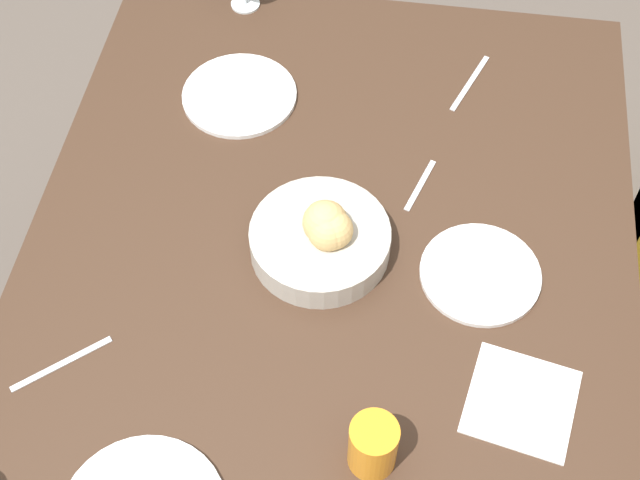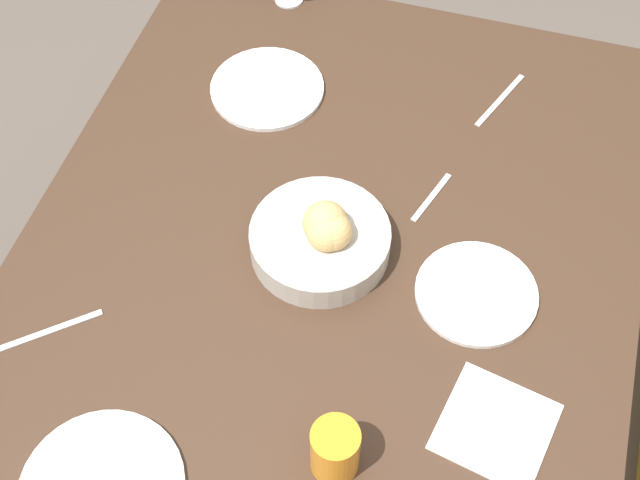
{
  "view_description": "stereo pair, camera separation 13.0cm",
  "coord_description": "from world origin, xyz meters",
  "px_view_note": "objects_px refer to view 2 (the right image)",
  "views": [
    {
      "loc": [
        0.82,
        0.11,
        2.08
      ],
      "look_at": [
        -0.08,
        -0.02,
        0.8
      ],
      "focal_mm": 50.0,
      "sensor_mm": 36.0,
      "label": 1
    },
    {
      "loc": [
        0.79,
        0.24,
        2.08
      ],
      "look_at": [
        -0.08,
        -0.02,
        0.8
      ],
      "focal_mm": 50.0,
      "sensor_mm": 36.0,
      "label": 2
    }
  ],
  "objects_px": {
    "plate_far_center": "(476,293)",
    "knife_silver": "(51,330)",
    "napkin": "(496,427)",
    "juice_glass": "(335,450)",
    "fork_silver": "(500,100)",
    "bread_basket": "(322,238)",
    "spoon_coffee": "(431,197)",
    "plate_near_left": "(267,88)"
  },
  "relations": [
    {
      "from": "napkin",
      "to": "bread_basket",
      "type": "bearing_deg",
      "value": -124.67
    },
    {
      "from": "juice_glass",
      "to": "napkin",
      "type": "distance_m",
      "value": 0.27
    },
    {
      "from": "plate_far_center",
      "to": "napkin",
      "type": "xyz_separation_m",
      "value": [
        0.23,
        0.07,
        -0.0
      ]
    },
    {
      "from": "juice_glass",
      "to": "fork_silver",
      "type": "relative_size",
      "value": 0.62
    },
    {
      "from": "knife_silver",
      "to": "spoon_coffee",
      "type": "distance_m",
      "value": 0.72
    },
    {
      "from": "napkin",
      "to": "fork_silver",
      "type": "bearing_deg",
      "value": -170.8
    },
    {
      "from": "knife_silver",
      "to": "plate_near_left",
      "type": "bearing_deg",
      "value": 164.96
    },
    {
      "from": "plate_far_center",
      "to": "spoon_coffee",
      "type": "height_order",
      "value": "plate_far_center"
    },
    {
      "from": "bread_basket",
      "to": "napkin",
      "type": "height_order",
      "value": "bread_basket"
    },
    {
      "from": "bread_basket",
      "to": "fork_silver",
      "type": "height_order",
      "value": "bread_basket"
    },
    {
      "from": "bread_basket",
      "to": "napkin",
      "type": "xyz_separation_m",
      "value": [
        0.25,
        0.36,
        -0.04
      ]
    },
    {
      "from": "knife_silver",
      "to": "spoon_coffee",
      "type": "xyz_separation_m",
      "value": [
        -0.46,
        0.55,
        0.0
      ]
    },
    {
      "from": "spoon_coffee",
      "to": "plate_far_center",
      "type": "bearing_deg",
      "value": 32.66
    },
    {
      "from": "knife_silver",
      "to": "napkin",
      "type": "height_order",
      "value": "napkin"
    },
    {
      "from": "knife_silver",
      "to": "spoon_coffee",
      "type": "bearing_deg",
      "value": 129.66
    },
    {
      "from": "bread_basket",
      "to": "plate_far_center",
      "type": "bearing_deg",
      "value": 87.25
    },
    {
      "from": "juice_glass",
      "to": "spoon_coffee",
      "type": "height_order",
      "value": "juice_glass"
    },
    {
      "from": "juice_glass",
      "to": "napkin",
      "type": "relative_size",
      "value": 0.53
    },
    {
      "from": "juice_glass",
      "to": "plate_far_center",
      "type": "bearing_deg",
      "value": 157.17
    },
    {
      "from": "plate_far_center",
      "to": "knife_silver",
      "type": "relative_size",
      "value": 1.5
    },
    {
      "from": "plate_near_left",
      "to": "napkin",
      "type": "relative_size",
      "value": 1.18
    },
    {
      "from": "juice_glass",
      "to": "bread_basket",
      "type": "bearing_deg",
      "value": -160.88
    },
    {
      "from": "plate_far_center",
      "to": "napkin",
      "type": "height_order",
      "value": "plate_far_center"
    },
    {
      "from": "plate_far_center",
      "to": "napkin",
      "type": "relative_size",
      "value": 1.08
    },
    {
      "from": "juice_glass",
      "to": "napkin",
      "type": "height_order",
      "value": "juice_glass"
    },
    {
      "from": "napkin",
      "to": "knife_silver",
      "type": "bearing_deg",
      "value": -86.98
    },
    {
      "from": "napkin",
      "to": "juice_glass",
      "type": "bearing_deg",
      "value": -60.55
    },
    {
      "from": "plate_far_center",
      "to": "knife_silver",
      "type": "bearing_deg",
      "value": -67.97
    },
    {
      "from": "plate_far_center",
      "to": "spoon_coffee",
      "type": "relative_size",
      "value": 1.65
    },
    {
      "from": "plate_near_left",
      "to": "bread_basket",
      "type": "bearing_deg",
      "value": 32.02
    },
    {
      "from": "plate_near_left",
      "to": "spoon_coffee",
      "type": "height_order",
      "value": "plate_near_left"
    },
    {
      "from": "plate_near_left",
      "to": "knife_silver",
      "type": "height_order",
      "value": "plate_near_left"
    },
    {
      "from": "bread_basket",
      "to": "spoon_coffee",
      "type": "height_order",
      "value": "bread_basket"
    },
    {
      "from": "plate_far_center",
      "to": "juice_glass",
      "type": "height_order",
      "value": "juice_glass"
    },
    {
      "from": "plate_far_center",
      "to": "fork_silver",
      "type": "height_order",
      "value": "plate_far_center"
    },
    {
      "from": "knife_silver",
      "to": "juice_glass",
      "type": "bearing_deg",
      "value": 80.37
    },
    {
      "from": "plate_near_left",
      "to": "napkin",
      "type": "xyz_separation_m",
      "value": [
        0.6,
        0.58,
        -0.0
      ]
    },
    {
      "from": "fork_silver",
      "to": "knife_silver",
      "type": "xyz_separation_m",
      "value": [
        0.74,
        -0.63,
        0.0
      ]
    },
    {
      "from": "plate_near_left",
      "to": "napkin",
      "type": "bearing_deg",
      "value": 43.93
    },
    {
      "from": "bread_basket",
      "to": "fork_silver",
      "type": "bearing_deg",
      "value": 152.08
    },
    {
      "from": "spoon_coffee",
      "to": "bread_basket",
      "type": "bearing_deg",
      "value": -43.11
    },
    {
      "from": "spoon_coffee",
      "to": "napkin",
      "type": "distance_m",
      "value": 0.46
    }
  ]
}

